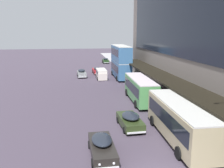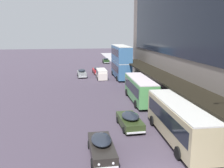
% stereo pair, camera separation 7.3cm
% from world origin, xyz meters
% --- Properties ---
extents(transit_bus_kerbside_front, '(2.89, 9.47, 3.16)m').
position_xyz_m(transit_bus_kerbside_front, '(3.63, 17.29, 1.82)').
color(transit_bus_kerbside_front, '#519654').
rests_on(transit_bus_kerbside_front, ground).
extents(transit_bus_kerbside_rear, '(2.97, 10.55, 3.29)m').
position_xyz_m(transit_bus_kerbside_rear, '(3.74, 5.03, 1.89)').
color(transit_bus_kerbside_rear, tan).
rests_on(transit_bus_kerbside_rear, ground).
extents(transit_bus_kerbside_far, '(2.92, 9.91, 6.45)m').
position_xyz_m(transit_bus_kerbside_far, '(4.24, 34.43, 3.47)').
color(transit_bus_kerbside_far, '#396695').
rests_on(transit_bus_kerbside_far, ground).
extents(sedan_second_mid, '(1.76, 4.29, 1.53)m').
position_xyz_m(sedan_second_mid, '(4.18, 58.29, 0.76)').
color(sedan_second_mid, '#1F391A').
rests_on(sedan_second_mid, ground).
extents(sedan_lead_near, '(1.94, 4.89, 1.54)m').
position_xyz_m(sedan_lead_near, '(-3.10, 3.20, 0.76)').
color(sedan_lead_near, black).
rests_on(sedan_lead_near, ground).
extents(sedan_trailing_near, '(2.05, 5.05, 1.47)m').
position_xyz_m(sedan_trailing_near, '(0.05, 40.32, 0.73)').
color(sedan_trailing_near, '#AF171C').
rests_on(sedan_trailing_near, ground).
extents(sedan_oncoming_rear, '(1.91, 4.35, 1.64)m').
position_xyz_m(sedan_oncoming_rear, '(-3.50, 36.66, 0.80)').
color(sedan_oncoming_rear, gray).
rests_on(sedan_oncoming_rear, ground).
extents(sedan_second_near, '(2.11, 4.69, 1.55)m').
position_xyz_m(sedan_second_near, '(0.24, 8.43, 0.77)').
color(sedan_second_near, '#2A371A').
rests_on(sedan_second_near, ground).
extents(vw_van, '(1.95, 4.57, 1.96)m').
position_xyz_m(vw_van, '(0.23, 33.88, 1.10)').
color(vw_van, beige).
rests_on(vw_van, ground).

